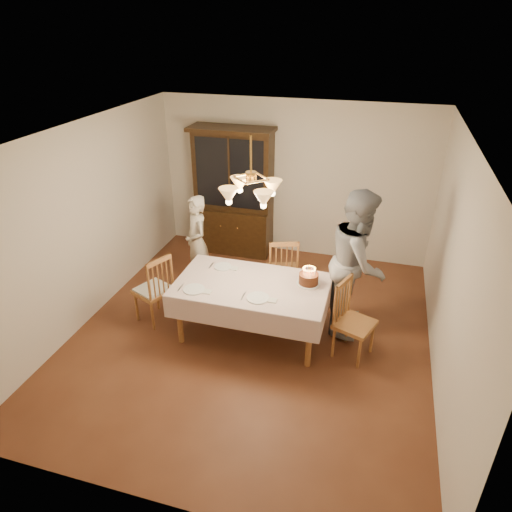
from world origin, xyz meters
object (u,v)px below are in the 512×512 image
(dining_table, at_px, (252,289))
(birthday_cake, at_px, (309,279))
(china_hutch, at_px, (233,194))
(chair_far_side, at_px, (282,271))
(elderly_woman, at_px, (197,242))

(dining_table, xyz_separation_m, birthday_cake, (0.68, 0.19, 0.15))
(china_hutch, bearing_deg, dining_table, -66.37)
(chair_far_side, bearing_deg, dining_table, -100.78)
(elderly_woman, relative_size, birthday_cake, 4.78)
(dining_table, height_order, birthday_cake, birthday_cake)
(china_hutch, relative_size, elderly_woman, 1.51)
(chair_far_side, height_order, birthday_cake, chair_far_side)
(china_hutch, bearing_deg, birthday_cake, -51.03)
(china_hutch, height_order, chair_far_side, china_hutch)
(china_hutch, bearing_deg, elderly_woman, -97.17)
(dining_table, relative_size, chair_far_side, 1.90)
(china_hutch, height_order, birthday_cake, china_hutch)
(elderly_woman, xyz_separation_m, birthday_cake, (1.83, -0.80, 0.11))
(chair_far_side, distance_m, elderly_woman, 1.35)
(chair_far_side, bearing_deg, elderly_woman, 177.99)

